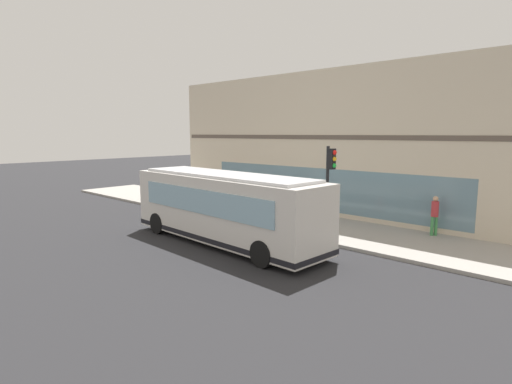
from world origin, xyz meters
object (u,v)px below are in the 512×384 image
at_px(fire_hydrant, 308,223).
at_px(pedestrian_near_building_entrance, 435,213).
at_px(city_bus_nearside, 225,208).
at_px(pedestrian_walking_along_curb, 205,186).
at_px(traffic_light_near_corner, 330,175).
at_px(newspaper_vending_box, 222,207).

distance_m(fire_hydrant, pedestrian_near_building_entrance, 5.71).
relative_size(city_bus_nearside, pedestrian_walking_along_curb, 5.73).
xyz_separation_m(city_bus_nearside, pedestrian_near_building_entrance, (6.97, -6.44, -0.35)).
height_order(traffic_light_near_corner, pedestrian_near_building_entrance, traffic_light_near_corner).
relative_size(pedestrian_walking_along_curb, newspaper_vending_box, 1.97).
relative_size(city_bus_nearside, pedestrian_near_building_entrance, 5.59).
distance_m(traffic_light_near_corner, newspaper_vending_box, 7.63).
relative_size(traffic_light_near_corner, pedestrian_near_building_entrance, 2.24).
distance_m(city_bus_nearside, newspaper_vending_box, 5.59).
bearing_deg(pedestrian_walking_along_curb, newspaper_vending_box, -119.17).
bearing_deg(pedestrian_walking_along_curb, fire_hydrant, -102.75).
bearing_deg(city_bus_nearside, traffic_light_near_corner, -42.55).
height_order(city_bus_nearside, fire_hydrant, city_bus_nearside).
xyz_separation_m(fire_hydrant, pedestrian_near_building_entrance, (3.16, -4.71, 0.69)).
bearing_deg(city_bus_nearside, newspaper_vending_box, 48.58).
xyz_separation_m(pedestrian_near_building_entrance, newspaper_vending_box, (-3.32, 10.57, -0.60)).
xyz_separation_m(traffic_light_near_corner, newspaper_vending_box, (0.25, 7.25, -2.38)).
relative_size(traffic_light_near_corner, newspaper_vending_box, 4.52).
bearing_deg(pedestrian_near_building_entrance, city_bus_nearside, 137.27).
distance_m(city_bus_nearside, pedestrian_walking_along_curb, 10.59).
relative_size(fire_hydrant, pedestrian_walking_along_curb, 0.42).
bearing_deg(fire_hydrant, pedestrian_walking_along_curb, 77.25).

